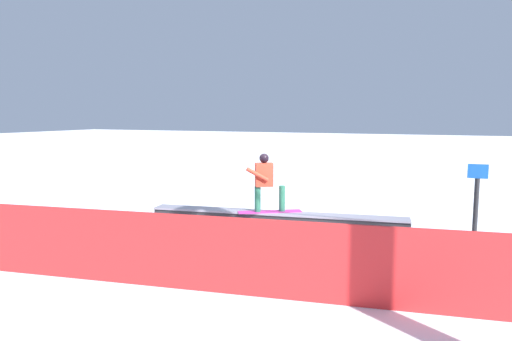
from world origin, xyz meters
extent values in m
plane|color=white|center=(0.00, 0.00, 0.00)|extent=(120.00, 120.00, 0.00)
cube|color=#28282C|center=(0.00, 0.00, 0.32)|extent=(6.00, 1.32, 0.64)
cube|color=black|center=(0.00, 0.00, 0.16)|extent=(6.01, 1.33, 0.15)
cube|color=gray|center=(0.00, 0.00, 0.66)|extent=(6.00, 1.38, 0.04)
cube|color=#BE2D92|center=(0.14, 0.02, 0.69)|extent=(1.42, 1.02, 0.01)
cylinder|color=#2A6E52|center=(0.39, 0.17, 0.99)|extent=(0.19, 0.19, 0.60)
cylinder|color=#2A6E52|center=(-0.11, -0.13, 0.99)|extent=(0.19, 0.19, 0.60)
cube|color=#E13F2B|center=(0.26, 0.09, 1.56)|extent=(0.47, 0.41, 0.54)
sphere|color=black|center=(0.26, 0.09, 1.94)|extent=(0.22, 0.22, 0.22)
cylinder|color=#E13F2B|center=(0.33, 0.33, 1.59)|extent=(0.49, 0.35, 0.35)
cylinder|color=#E13F2B|center=(0.26, -0.10, 1.59)|extent=(0.25, 0.20, 0.55)
cube|color=red|center=(0.00, 3.39, 0.64)|extent=(9.33, 1.49, 1.29)
cylinder|color=#262628|center=(-4.24, -0.76, 0.81)|extent=(0.10, 0.10, 1.61)
cube|color=blue|center=(-4.24, -0.76, 1.76)|extent=(0.40, 0.04, 0.30)
camera|label=1|loc=(-3.75, 9.95, 2.96)|focal=32.56mm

